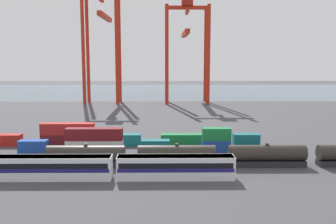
{
  "coord_description": "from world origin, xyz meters",
  "views": [
    {
      "loc": [
        4.2,
        -81.13,
        20.07
      ],
      "look_at": [
        5.27,
        17.49,
        5.99
      ],
      "focal_mm": 40.82,
      "sensor_mm": 36.0,
      "label": 1
    }
  ],
  "objects": [
    {
      "name": "ground_plane",
      "position": [
        0.0,
        40.0,
        0.0
      ],
      "size": [
        420.0,
        420.0,
        0.0
      ],
      "primitive_type": "plane",
      "color": "#424247"
    },
    {
      "name": "harbour_water",
      "position": [
        0.0,
        149.04,
        0.0
      ],
      "size": [
        400.0,
        110.0,
        0.01
      ],
      "primitive_type": "cube",
      "color": "#475B6B",
      "rests_on": "ground_plane"
    },
    {
      "name": "passenger_train",
      "position": [
        -4.05,
        -19.55,
        2.14
      ],
      "size": [
        39.9,
        3.14,
        3.9
      ],
      "color": "silver",
      "rests_on": "ground_plane"
    },
    {
      "name": "freight_tank_row",
      "position": [
        14.95,
        -12.21,
        2.05
      ],
      "size": [
        64.74,
        2.89,
        4.35
      ],
      "color": "#232326",
      "rests_on": "ground_plane"
    },
    {
      "name": "shipping_container_2",
      "position": [
        -23.73,
        -1.18,
        1.3
      ],
      "size": [
        6.04,
        2.44,
        2.6
      ],
      "primitive_type": "cube",
      "color": "#1C4299",
      "rests_on": "ground_plane"
    },
    {
      "name": "shipping_container_3",
      "position": [
        -10.68,
        -1.18,
        1.3
      ],
      "size": [
        12.1,
        2.44,
        2.6
      ],
      "primitive_type": "cube",
      "color": "silver",
      "rests_on": "ground_plane"
    },
    {
      "name": "shipping_container_4",
      "position": [
        -10.68,
        -1.18,
        3.9
      ],
      "size": [
        12.1,
        2.44,
        2.6
      ],
      "primitive_type": "cube",
      "color": "maroon",
      "rests_on": "shipping_container_3"
    },
    {
      "name": "shipping_container_5",
      "position": [
        2.38,
        -1.18,
        1.3
      ],
      "size": [
        6.04,
        2.44,
        2.6
      ],
      "primitive_type": "cube",
      "color": "#146066",
      "rests_on": "ground_plane"
    },
    {
      "name": "shipping_container_6",
      "position": [
        15.44,
        -1.18,
        1.3
      ],
      "size": [
        6.04,
        2.44,
        2.6
      ],
      "primitive_type": "cube",
      "color": "#1C4299",
      "rests_on": "ground_plane"
    },
    {
      "name": "shipping_container_7",
      "position": [
        15.44,
        -1.18,
        3.9
      ],
      "size": [
        6.04,
        2.44,
        2.6
      ],
      "primitive_type": "cube",
      "color": "#197538",
      "rests_on": "shipping_container_6"
    },
    {
      "name": "shipping_container_8",
      "position": [
        -31.65,
        5.16,
        1.3
      ],
      "size": [
        6.04,
        2.44,
        2.6
      ],
      "primitive_type": "cube",
      "color": "#AD211C",
      "rests_on": "ground_plane"
    },
    {
      "name": "shipping_container_9",
      "position": [
        -17.92,
        5.16,
        1.3
      ],
      "size": [
        12.1,
        2.44,
        2.6
      ],
      "primitive_type": "cube",
      "color": "maroon",
      "rests_on": "ground_plane"
    },
    {
      "name": "shipping_container_10",
      "position": [
        -17.92,
        5.16,
        3.9
      ],
      "size": [
        12.1,
        2.44,
        2.6
      ],
      "primitive_type": "cube",
      "color": "#AD211C",
      "rests_on": "shipping_container_9"
    },
    {
      "name": "shipping_container_11",
      "position": [
        -4.2,
        5.16,
        1.3
      ],
      "size": [
        6.04,
        2.44,
        2.6
      ],
      "primitive_type": "cube",
      "color": "#146066",
      "rests_on": "ground_plane"
    },
    {
      "name": "shipping_container_12",
      "position": [
        9.53,
        5.16,
        1.3
      ],
      "size": [
        12.1,
        2.44,
        2.6
      ],
      "primitive_type": "cube",
      "color": "#197538",
      "rests_on": "ground_plane"
    },
    {
      "name": "shipping_container_13",
      "position": [
        23.25,
        5.16,
        1.3
      ],
      "size": [
        6.04,
        2.44,
        2.6
      ],
      "primitive_type": "cube",
      "color": "#146066",
      "rests_on": "ground_plane"
    },
    {
      "name": "gantry_crane_west",
      "position": [
        -22.98,
        90.81,
        30.72
      ],
      "size": [
        15.89,
        34.09,
        50.62
      ],
      "color": "red",
      "rests_on": "ground_plane"
    },
    {
      "name": "gantry_crane_central",
      "position": [
        14.35,
        91.39,
        27.47
      ],
      "size": [
        19.33,
        37.82,
        45.51
      ],
      "color": "red",
      "rests_on": "ground_plane"
    }
  ]
}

